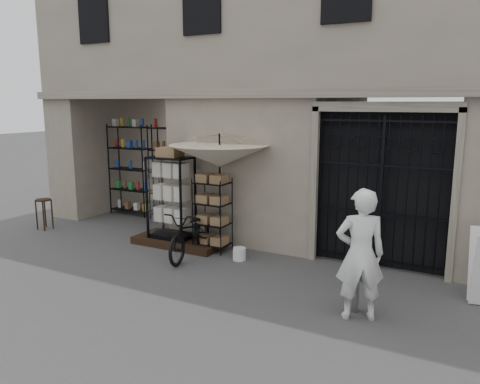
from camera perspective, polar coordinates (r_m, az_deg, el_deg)
The scene contains 14 objects.
ground at distance 7.99m, azimuth 0.29°, elevation -11.77°, with size 80.00×80.00×0.00m, color black.
main_building at distance 11.16m, azimuth 10.52°, elevation 18.02°, with size 14.00×4.00×9.00m, color gray.
shop_recess at distance 12.35m, azimuth -12.14°, elevation 3.29°, with size 3.00×1.70×3.00m, color black.
shop_shelving at distance 12.80m, azimuth -10.82°, elevation 2.46°, with size 2.70×0.50×2.50m, color black.
iron_gate at distance 9.09m, azimuth 17.02°, elevation 0.41°, with size 2.50×0.21×3.00m.
step_platform at distance 10.41m, azimuth -7.42°, elevation -5.98°, with size 2.00×0.90×0.15m, color black.
display_cabinet at distance 10.25m, azimuth -8.40°, elevation -1.21°, with size 0.98×0.71×1.93m.
wire_rack at distance 9.77m, azimuth -3.38°, elevation -2.89°, with size 0.81×0.70×1.54m.
market_umbrella at distance 9.60m, azimuth -2.51°, elevation 5.16°, with size 1.84×1.88×2.95m.
white_bucket at distance 9.34m, azimuth -0.08°, elevation -7.55°, with size 0.26×0.26×0.25m, color silver.
bicycle at distance 9.64m, azimuth -5.92°, elevation -7.79°, with size 0.65×0.98×1.87m, color black.
wooden_stool at distance 12.46m, azimuth -22.76°, elevation -2.41°, with size 0.42×0.42×0.75m.
steel_bollard at distance 7.27m, azimuth 13.79°, elevation -11.13°, with size 0.14×0.14×0.77m, color slate.
shopkeeper at distance 7.23m, azimuth 14.07°, elevation -14.62°, with size 0.70×1.92×0.46m, color silver.
Camera 1 is at (3.46, -6.51, 3.07)m, focal length 35.00 mm.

